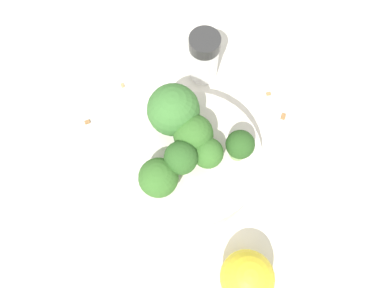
% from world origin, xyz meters
% --- Properties ---
extents(ground_plane, '(3.00, 3.00, 0.00)m').
position_xyz_m(ground_plane, '(0.00, 0.00, 0.00)').
color(ground_plane, silver).
extents(bowl, '(0.17, 0.17, 0.04)m').
position_xyz_m(bowl, '(0.00, 0.00, 0.02)').
color(bowl, silver).
rests_on(bowl, ground_plane).
extents(broccoli_floret_0, '(0.04, 0.04, 0.05)m').
position_xyz_m(broccoli_floret_0, '(0.04, -0.03, 0.07)').
color(broccoli_floret_0, '#8EB770').
rests_on(broccoli_floret_0, bowl).
extents(broccoli_floret_1, '(0.05, 0.05, 0.05)m').
position_xyz_m(broccoli_floret_1, '(-0.01, 0.00, 0.07)').
color(broccoli_floret_1, '#7A9E5B').
rests_on(broccoli_floret_1, bowl).
extents(broccoli_floret_2, '(0.06, 0.06, 0.07)m').
position_xyz_m(broccoli_floret_2, '(-0.04, -0.03, 0.08)').
color(broccoli_floret_2, '#8EB770').
rests_on(broccoli_floret_2, bowl).
extents(broccoli_floret_3, '(0.04, 0.04, 0.06)m').
position_xyz_m(broccoli_floret_3, '(0.02, -0.01, 0.07)').
color(broccoli_floret_3, '#8EB770').
rests_on(broccoli_floret_3, bowl).
extents(broccoli_floret_4, '(0.03, 0.03, 0.05)m').
position_xyz_m(broccoli_floret_4, '(0.01, 0.02, 0.07)').
color(broccoli_floret_4, '#8EB770').
rests_on(broccoli_floret_4, bowl).
extents(broccoli_floret_5, '(0.03, 0.03, 0.05)m').
position_xyz_m(broccoli_floret_5, '(-0.01, 0.05, 0.07)').
color(broccoli_floret_5, '#84AD66').
rests_on(broccoli_floret_5, bowl).
extents(pepper_shaker, '(0.04, 0.04, 0.08)m').
position_xyz_m(pepper_shaker, '(-0.14, -0.00, 0.04)').
color(pepper_shaker, silver).
rests_on(pepper_shaker, ground_plane).
extents(lemon_wedge, '(0.06, 0.06, 0.06)m').
position_xyz_m(lemon_wedge, '(0.13, 0.07, 0.03)').
color(lemon_wedge, yellow).
rests_on(lemon_wedge, ground_plane).
extents(almond_crumb_0, '(0.01, 0.01, 0.01)m').
position_xyz_m(almond_crumb_0, '(-0.10, -0.11, 0.00)').
color(almond_crumb_0, tan).
rests_on(almond_crumb_0, ground_plane).
extents(almond_crumb_1, '(0.01, 0.01, 0.01)m').
position_xyz_m(almond_crumb_1, '(-0.08, 0.11, 0.00)').
color(almond_crumb_1, olive).
rests_on(almond_crumb_1, ground_plane).
extents(almond_crumb_2, '(0.01, 0.01, 0.01)m').
position_xyz_m(almond_crumb_2, '(-0.11, 0.09, 0.00)').
color(almond_crumb_2, '#AD7F4C').
rests_on(almond_crumb_2, ground_plane).
extents(almond_crumb_3, '(0.01, 0.01, 0.01)m').
position_xyz_m(almond_crumb_3, '(-0.04, -0.15, 0.00)').
color(almond_crumb_3, olive).
rests_on(almond_crumb_3, ground_plane).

